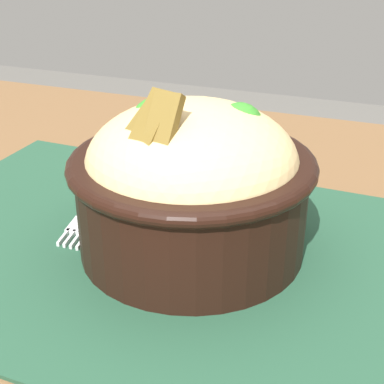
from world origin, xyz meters
TOP-DOWN VIEW (x-y plane):
  - table at (0.00, 0.00)m, footprint 1.16×0.79m
  - placemat at (0.04, -0.01)m, footprint 0.48×0.34m
  - bowl at (0.01, -0.03)m, footprint 0.19×0.19m
  - fork at (0.11, -0.04)m, footprint 0.03×0.12m

SIDE VIEW (x-z plane):
  - table at x=0.00m, z-range 0.30..1.06m
  - placemat at x=0.04m, z-range 0.77..0.77m
  - fork at x=0.11m, z-range 0.77..0.77m
  - bowl at x=0.01m, z-range 0.76..0.90m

